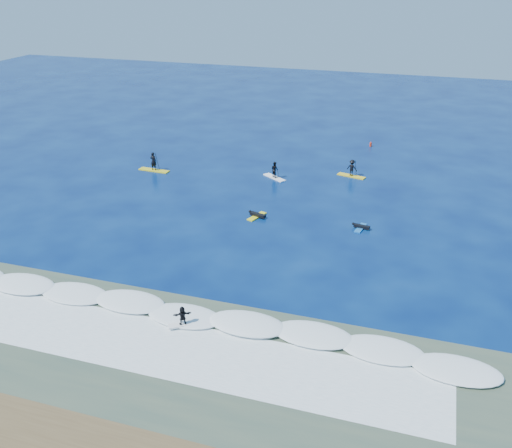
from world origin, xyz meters
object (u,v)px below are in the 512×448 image
(prone_paddler_near, at_px, (257,215))
(wave_surfer, at_px, (183,317))
(sup_paddler_left, at_px, (154,164))
(prone_paddler_far, at_px, (361,227))
(marker_buoy, at_px, (371,144))
(sup_paddler_center, at_px, (275,171))
(sup_paddler_right, at_px, (352,169))

(prone_paddler_near, distance_m, wave_surfer, 16.96)
(sup_paddler_left, relative_size, prone_paddler_far, 1.71)
(wave_surfer, relative_size, marker_buoy, 2.65)
(sup_paddler_center, distance_m, marker_buoy, 16.05)
(sup_paddler_right, bearing_deg, marker_buoy, 102.48)
(marker_buoy, bearing_deg, prone_paddler_near, -105.45)
(sup_paddler_center, distance_m, wave_surfer, 26.84)
(sup_paddler_left, relative_size, marker_buoy, 5.12)
(prone_paddler_near, xyz_separation_m, prone_paddler_far, (8.87, 0.37, -0.02))
(sup_paddler_left, bearing_deg, marker_buoy, 41.38)
(sup_paddler_left, height_order, sup_paddler_right, sup_paddler_left)
(sup_paddler_center, relative_size, marker_buoy, 4.12)
(prone_paddler_far, bearing_deg, sup_paddler_center, 56.49)
(sup_paddler_right, height_order, prone_paddler_far, sup_paddler_right)
(prone_paddler_near, height_order, prone_paddler_far, prone_paddler_near)
(sup_paddler_center, height_order, prone_paddler_far, sup_paddler_center)
(sup_paddler_right, distance_m, prone_paddler_near, 14.10)
(sup_paddler_center, distance_m, sup_paddler_right, 7.90)
(sup_paddler_right, height_order, wave_surfer, sup_paddler_right)
(prone_paddler_near, xyz_separation_m, wave_surfer, (0.77, -16.93, 0.59))
(sup_paddler_center, distance_m, prone_paddler_near, 9.93)
(sup_paddler_left, height_order, wave_surfer, sup_paddler_left)
(sup_paddler_right, bearing_deg, sup_paddler_center, -143.73)
(sup_paddler_left, relative_size, wave_surfer, 1.93)
(sup_paddler_left, bearing_deg, prone_paddler_far, -14.70)
(sup_paddler_left, bearing_deg, sup_paddler_right, 16.89)
(prone_paddler_far, distance_m, wave_surfer, 19.11)
(sup_paddler_right, height_order, prone_paddler_near, sup_paddler_right)
(wave_surfer, bearing_deg, prone_paddler_far, 31.63)
(sup_paddler_left, xyz_separation_m, wave_surfer, (14.74, -25.01, 0.01))
(sup_paddler_right, relative_size, prone_paddler_far, 1.52)
(sup_paddler_right, xyz_separation_m, marker_buoy, (0.49, 11.12, -0.51))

